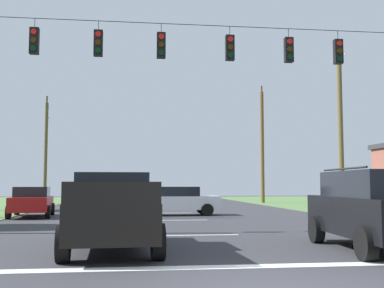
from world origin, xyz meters
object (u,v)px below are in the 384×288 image
object	(u,v)px
overhead_signal_span	(199,100)
pickup_truck	(112,211)
distant_car_crossing_white	(178,200)
utility_pole_far_right	(262,144)
utility_pole_far_left	(46,150)
suv_black	(376,208)
distant_car_oncoming	(32,201)
utility_pole_mid_right	(341,130)

from	to	relation	value
overhead_signal_span	pickup_truck	world-z (taller)	overhead_signal_span
distant_car_crossing_white	utility_pole_far_right	world-z (taller)	utility_pole_far_right
distant_car_crossing_white	utility_pole_far_left	bearing A→B (deg)	121.59
suv_black	distant_car_crossing_white	distance (m)	14.69
utility_pole_far_right	utility_pole_far_left	size ratio (longest dim) A/B	1.14
pickup_truck	utility_pole_far_left	world-z (taller)	utility_pole_far_left
pickup_truck	suv_black	world-z (taller)	suv_black
overhead_signal_span	utility_pole_far_left	distance (m)	26.13
overhead_signal_span	distant_car_oncoming	distance (m)	11.62
suv_black	utility_pole_mid_right	xyz separation A→B (m)	(5.26, 13.48, 3.58)
overhead_signal_span	utility_pole_far_right	bearing A→B (deg)	69.41
overhead_signal_span	utility_pole_far_right	size ratio (longest dim) A/B	1.73
distant_car_oncoming	suv_black	bearing A→B (deg)	-51.21
suv_black	pickup_truck	bearing A→B (deg)	171.17
suv_black	overhead_signal_span	bearing A→B (deg)	122.51
utility_pole_mid_right	utility_pole_far_left	world-z (taller)	utility_pole_mid_right
suv_black	utility_pole_far_left	xyz separation A→B (m)	(-13.34, 30.06, 3.51)
pickup_truck	utility_pole_far_right	world-z (taller)	utility_pole_far_right
overhead_signal_span	distant_car_crossing_white	size ratio (longest dim) A/B	4.18
utility_pole_far_right	utility_pole_far_left	distance (m)	18.71
distant_car_crossing_white	utility_pole_mid_right	distance (m)	9.69
pickup_truck	utility_pole_far_left	bearing A→B (deg)	103.11
utility_pole_mid_right	pickup_truck	bearing A→B (deg)	-133.52
utility_pole_far_right	utility_pole_far_left	bearing A→B (deg)	179.33
pickup_truck	distant_car_oncoming	world-z (taller)	pickup_truck
overhead_signal_span	distant_car_oncoming	size ratio (longest dim) A/B	4.07
overhead_signal_span	distant_car_oncoming	xyz separation A→B (m)	(-7.42, 8.03, -3.94)
distant_car_oncoming	overhead_signal_span	bearing A→B (deg)	-47.28
suv_black	distant_car_oncoming	distance (m)	17.72
overhead_signal_span	suv_black	xyz separation A→B (m)	(3.68, -5.77, -3.67)
pickup_truck	distant_car_crossing_white	size ratio (longest dim) A/B	1.27
distant_car_oncoming	utility_pole_far_right	distance (m)	23.39
pickup_truck	suv_black	distance (m)	6.65
utility_pole_far_right	utility_pole_far_left	world-z (taller)	utility_pole_far_right
suv_black	utility_pole_far_right	world-z (taller)	utility_pole_far_right
utility_pole_far_right	utility_pole_mid_right	bearing A→B (deg)	-90.36
distant_car_crossing_white	utility_pole_far_left	world-z (taller)	utility_pole_far_left
overhead_signal_span	utility_pole_mid_right	xyz separation A→B (m)	(8.94, 7.71, -0.10)
distant_car_oncoming	utility_pole_far_left	world-z (taller)	utility_pole_far_left
overhead_signal_span	utility_pole_far_left	xyz separation A→B (m)	(-9.66, 24.28, -0.16)
pickup_truck	utility_pole_mid_right	xyz separation A→B (m)	(11.83, 12.46, 3.67)
suv_black	utility_pole_mid_right	size ratio (longest dim) A/B	0.51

